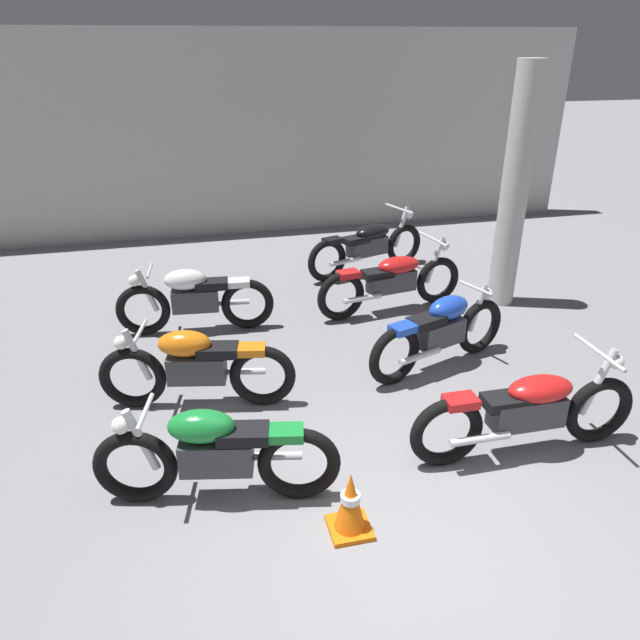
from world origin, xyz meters
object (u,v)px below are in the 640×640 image
Objects in this scene: motorcycle_left_row_0 at (215,453)px; motorcycle_left_row_2 at (194,298)px; motorcycle_right_row_0 at (528,410)px; traffic_cone at (350,504)px; motorcycle_right_row_3 at (368,245)px; motorcycle_left_row_1 at (196,366)px; motorcycle_right_row_2 at (392,280)px; motorcycle_right_row_1 at (441,330)px; support_pillar at (515,190)px.

motorcycle_left_row_2 is at bearing 90.06° from motorcycle_left_row_0.
traffic_cone is at bearing -162.78° from motorcycle_right_row_0.
motorcycle_left_row_0 is at bearing -120.46° from motorcycle_right_row_3.
motorcycle_left_row_1 is 0.90× the size of motorcycle_right_row_2.
motorcycle_right_row_2 is 4.16m from traffic_cone.
motorcycle_right_row_3 is at bearing 28.90° from motorcycle_left_row_2.
motorcycle_right_row_0 is at bearing -49.59° from motorcycle_left_row_2.
motorcycle_right_row_0 reaches higher than motorcycle_right_row_1.
motorcycle_right_row_1 is (-1.63, -1.54, -1.14)m from support_pillar.
motorcycle_right_row_2 is (-0.10, 3.24, 0.00)m from motorcycle_right_row_0.
motorcycle_right_row_2 is at bearing 177.69° from support_pillar.
motorcycle_right_row_1 is (2.63, -1.58, 0.00)m from motorcycle_left_row_2.
motorcycle_right_row_2 is (2.71, 1.77, -0.01)m from motorcycle_left_row_1.
motorcycle_left_row_0 is at bearing 148.01° from traffic_cone.
motorcycle_right_row_1 is at bearing -90.20° from motorcycle_right_row_2.
motorcycle_right_row_0 is 1.89m from traffic_cone.
motorcycle_left_row_1 is 3.17m from motorcycle_right_row_0.
motorcycle_right_row_1 is 2.77m from traffic_cone.
support_pillar reaches higher than motorcycle_right_row_3.
motorcycle_left_row_1 is at bearing 152.45° from motorcycle_right_row_0.
support_pillar reaches higher than motorcycle_right_row_1.
motorcycle_right_row_1 is at bearing 3.53° from motorcycle_left_row_1.
motorcycle_right_row_1 is 3.12m from motorcycle_right_row_3.
motorcycle_right_row_3 is (-1.48, 1.58, -1.15)m from support_pillar.
motorcycle_right_row_2 is at bearing 50.55° from motorcycle_left_row_0.
motorcycle_left_row_2 is at bearing 149.00° from motorcycle_right_row_1.
motorcycle_left_row_1 is 3.61× the size of traffic_cone.
motorcycle_right_row_3 is at bearing 84.79° from motorcycle_right_row_2.
motorcycle_right_row_3 is at bearing 87.36° from motorcycle_right_row_1.
motorcycle_right_row_2 reaches higher than motorcycle_left_row_2.
motorcycle_right_row_1 is 1.60m from motorcycle_right_row_2.
support_pillar is at bearing -2.31° from motorcycle_right_row_2.
motorcycle_left_row_1 is 0.99× the size of motorcycle_left_row_2.
motorcycle_right_row_3 is (0.04, 4.75, 0.00)m from motorcycle_right_row_0.
motorcycle_left_row_1 is at bearing -158.54° from support_pillar.
motorcycle_right_row_0 is 3.24m from motorcycle_right_row_2.
motorcycle_left_row_2 is 0.91× the size of motorcycle_right_row_2.
traffic_cone is at bearing -127.64° from motorcycle_right_row_1.
motorcycle_right_row_3 reaches higher than motorcycle_right_row_1.
motorcycle_left_row_0 is at bearing -148.68° from motorcycle_right_row_1.
motorcycle_left_row_1 is at bearing -176.47° from motorcycle_right_row_1.
support_pillar reaches higher than motorcycle_left_row_1.
motorcycle_left_row_0 is 4.15m from motorcycle_right_row_2.
motorcycle_right_row_3 is 3.88× the size of traffic_cone.
motorcycle_left_row_1 is 4.35m from motorcycle_right_row_3.
motorcycle_left_row_2 is at bearing 87.62° from motorcycle_left_row_1.
motorcycle_right_row_1 is (2.71, 0.17, 0.00)m from motorcycle_left_row_1.
motorcycle_right_row_0 is at bearing -115.65° from support_pillar.
motorcycle_right_row_1 is 3.50× the size of traffic_cone.
motorcycle_left_row_1 is (-4.33, -1.70, -1.14)m from support_pillar.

